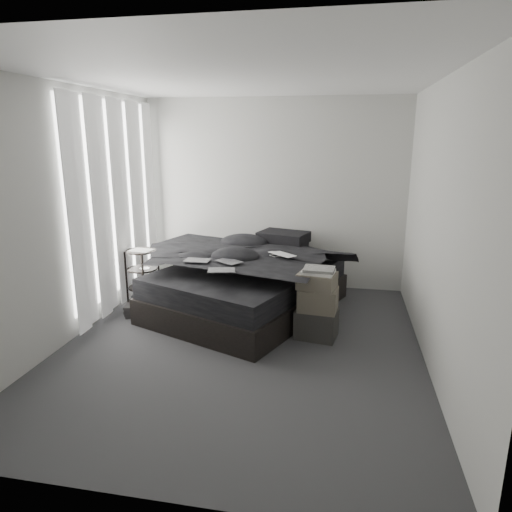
% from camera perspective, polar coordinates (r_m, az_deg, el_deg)
% --- Properties ---
extents(floor, '(3.60, 4.20, 0.01)m').
position_cam_1_polar(floor, '(4.77, -1.86, -11.18)').
color(floor, '#363639').
rests_on(floor, ground).
extents(ceiling, '(3.60, 4.20, 0.01)m').
position_cam_1_polar(ceiling, '(4.32, -2.16, 21.57)').
color(ceiling, white).
rests_on(ceiling, ground).
extents(wall_back, '(3.60, 0.01, 2.60)m').
position_cam_1_polar(wall_back, '(6.40, 2.23, 7.69)').
color(wall_back, beige).
rests_on(wall_back, ground).
extents(wall_front, '(3.60, 0.01, 2.60)m').
position_cam_1_polar(wall_front, '(2.42, -13.15, -4.54)').
color(wall_front, beige).
rests_on(wall_front, ground).
extents(wall_left, '(0.01, 4.20, 2.60)m').
position_cam_1_polar(wall_left, '(5.07, -22.30, 4.74)').
color(wall_left, beige).
rests_on(wall_left, ground).
extents(wall_right, '(0.01, 4.20, 2.60)m').
position_cam_1_polar(wall_right, '(4.34, 21.91, 3.24)').
color(wall_right, beige).
rests_on(wall_right, ground).
extents(window_left, '(0.02, 2.00, 2.30)m').
position_cam_1_polar(window_left, '(5.82, -17.40, 6.82)').
color(window_left, white).
rests_on(window_left, wall_left).
extents(curtain_left, '(0.06, 2.12, 2.48)m').
position_cam_1_polar(curtain_left, '(5.81, -16.91, 6.14)').
color(curtain_left, white).
rests_on(curtain_left, wall_left).
extents(bed, '(2.42, 2.71, 0.30)m').
position_cam_1_polar(bed, '(5.66, -1.12, -5.23)').
color(bed, black).
rests_on(bed, floor).
extents(mattress, '(2.33, 2.63, 0.24)m').
position_cam_1_polar(mattress, '(5.57, -1.13, -2.60)').
color(mattress, black).
rests_on(mattress, bed).
extents(duvet, '(2.25, 2.40, 0.26)m').
position_cam_1_polar(duvet, '(5.46, -1.46, -0.24)').
color(duvet, black).
rests_on(duvet, mattress).
extents(pillow_lower, '(0.80, 0.68, 0.15)m').
position_cam_1_polar(pillow_lower, '(6.26, 2.93, 1.18)').
color(pillow_lower, black).
rests_on(pillow_lower, mattress).
extents(pillow_upper, '(0.73, 0.59, 0.14)m').
position_cam_1_polar(pillow_upper, '(6.17, 3.45, 2.38)').
color(pillow_upper, black).
rests_on(pillow_upper, pillow_lower).
extents(laptop, '(0.42, 0.41, 0.03)m').
position_cam_1_polar(laptop, '(5.30, 2.88, 0.90)').
color(laptop, silver).
rests_on(laptop, duvet).
extents(comic_a, '(0.28, 0.19, 0.01)m').
position_cam_1_polar(comic_a, '(5.17, -7.38, 0.33)').
color(comic_a, black).
rests_on(comic_a, duvet).
extents(comic_b, '(0.34, 0.31, 0.01)m').
position_cam_1_polar(comic_b, '(5.10, -3.40, 0.29)').
color(comic_b, black).
rests_on(comic_b, duvet).
extents(comic_c, '(0.32, 0.24, 0.01)m').
position_cam_1_polar(comic_c, '(4.76, -4.36, -0.69)').
color(comic_c, black).
rests_on(comic_c, duvet).
extents(side_stand, '(0.48, 0.48, 0.69)m').
position_cam_1_polar(side_stand, '(5.99, -13.95, -2.59)').
color(side_stand, black).
rests_on(side_stand, floor).
extents(papers, '(0.29, 0.23, 0.01)m').
position_cam_1_polar(papers, '(5.88, -14.16, 0.67)').
color(papers, white).
rests_on(papers, side_stand).
extents(floor_books, '(0.18, 0.21, 0.13)m').
position_cam_1_polar(floor_books, '(5.68, -15.37, -6.65)').
color(floor_books, black).
rests_on(floor_books, floor).
extents(box_lower, '(0.47, 0.39, 0.31)m').
position_cam_1_polar(box_lower, '(4.95, 7.57, -8.34)').
color(box_lower, black).
rests_on(box_lower, floor).
extents(box_mid, '(0.42, 0.35, 0.24)m').
position_cam_1_polar(box_mid, '(4.84, 7.76, -5.40)').
color(box_mid, '#554E43').
rests_on(box_mid, box_lower).
extents(box_upper, '(0.43, 0.38, 0.16)m').
position_cam_1_polar(box_upper, '(4.79, 7.65, -3.08)').
color(box_upper, '#554E43').
rests_on(box_upper, box_mid).
extents(art_book_white, '(0.36, 0.31, 0.03)m').
position_cam_1_polar(art_book_white, '(4.75, 7.80, -1.96)').
color(art_book_white, silver).
rests_on(art_book_white, box_upper).
extents(art_book_snake, '(0.33, 0.27, 0.03)m').
position_cam_1_polar(art_book_snake, '(4.74, 7.90, -1.64)').
color(art_book_snake, silver).
rests_on(art_book_snake, art_book_white).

